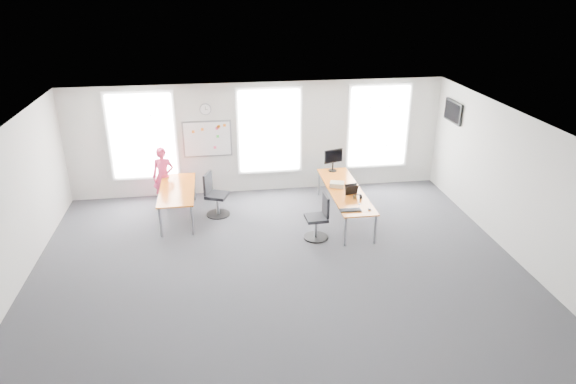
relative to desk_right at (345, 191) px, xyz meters
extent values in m
plane|color=#252429|center=(-1.92, -2.00, -0.68)|extent=(10.00, 10.00, 0.00)
plane|color=white|center=(-1.92, -2.00, 2.32)|extent=(10.00, 10.00, 0.00)
plane|color=silver|center=(-1.92, 2.00, 0.82)|extent=(10.00, 0.00, 10.00)
plane|color=silver|center=(-1.92, -6.00, 0.82)|extent=(10.00, 0.00, 10.00)
plane|color=silver|center=(-6.92, -2.00, 0.82)|extent=(0.00, 10.00, 10.00)
plane|color=silver|center=(3.08, -2.00, 0.82)|extent=(0.00, 10.00, 10.00)
cube|color=white|center=(-4.92, 1.97, 1.02)|extent=(1.60, 0.06, 2.20)
cube|color=white|center=(-1.62, 1.97, 1.02)|extent=(1.60, 0.06, 2.20)
cube|color=white|center=(1.38, 1.97, 1.02)|extent=(1.60, 0.06, 2.20)
cube|color=#D85D1B|center=(0.00, 0.00, 0.03)|extent=(0.80, 2.99, 0.03)
cylinder|color=gray|center=(-0.34, -1.44, -0.33)|extent=(0.05, 0.05, 0.70)
cylinder|color=gray|center=(0.34, -1.44, -0.33)|extent=(0.05, 0.05, 0.70)
cylinder|color=gray|center=(-0.34, 1.44, -0.33)|extent=(0.05, 0.05, 0.70)
cylinder|color=gray|center=(0.34, 1.44, -0.33)|extent=(0.05, 0.05, 0.70)
cube|color=#D85D1B|center=(-4.04, 0.55, 0.07)|extent=(0.84, 2.09, 0.03)
cylinder|color=gray|center=(-4.40, -0.44, -0.31)|extent=(0.05, 0.05, 0.73)
cylinder|color=gray|center=(-3.69, -0.44, -0.31)|extent=(0.05, 0.05, 0.73)
cylinder|color=gray|center=(-4.40, 1.54, -0.31)|extent=(0.05, 0.05, 0.73)
cylinder|color=gray|center=(-3.69, 1.54, -0.31)|extent=(0.05, 0.05, 0.73)
cylinder|color=black|center=(-0.91, -0.99, -0.66)|extent=(0.56, 0.56, 0.03)
cylinder|color=gray|center=(-0.91, -0.99, -0.42)|extent=(0.06, 0.06, 0.45)
cube|color=black|center=(-0.91, -0.99, -0.18)|extent=(0.49, 0.49, 0.07)
cube|color=black|center=(-0.69, -0.98, 0.12)|extent=(0.08, 0.45, 0.48)
cylinder|color=black|center=(-3.09, 0.55, -0.66)|extent=(0.59, 0.59, 0.03)
cylinder|color=gray|center=(-3.09, 0.55, -0.41)|extent=(0.07, 0.07, 0.47)
cube|color=black|center=(-3.09, 0.55, -0.15)|extent=(0.65, 0.65, 0.08)
cube|color=black|center=(-3.30, 0.63, 0.17)|extent=(0.23, 0.46, 0.51)
imported|color=#DE3460|center=(-4.43, 1.42, 0.09)|extent=(0.59, 0.41, 1.54)
cube|color=white|center=(-3.27, 1.97, 0.87)|extent=(1.20, 0.03, 0.90)
cylinder|color=gray|center=(-3.27, 1.97, 1.67)|extent=(0.30, 0.04, 0.30)
cube|color=black|center=(3.03, 1.00, 1.62)|extent=(0.06, 0.90, 0.55)
cube|color=black|center=(-0.18, -1.19, 0.06)|extent=(0.49, 0.19, 0.02)
ellipsoid|color=black|center=(0.25, -1.21, 0.07)|extent=(0.08, 0.11, 0.04)
cylinder|color=black|center=(0.12, -0.89, 0.05)|extent=(0.08, 0.08, 0.01)
cylinder|color=black|center=(0.07, -0.58, 0.10)|extent=(0.04, 0.10, 0.10)
cylinder|color=black|center=(0.23, -0.58, 0.10)|extent=(0.04, 0.10, 0.10)
cylinder|color=gold|center=(0.07, -0.58, 0.10)|extent=(0.01, 0.10, 0.10)
cube|color=black|center=(0.15, -0.58, 0.15)|extent=(0.17, 0.02, 0.02)
cube|color=black|center=(0.07, -0.27, 0.18)|extent=(0.32, 0.13, 0.26)
cube|color=#E74900|center=(0.07, -0.35, 0.17)|extent=(0.31, 0.15, 0.23)
cube|color=black|center=(0.07, -0.36, 0.18)|extent=(0.32, 0.15, 0.25)
cube|color=beige|center=(-0.16, 0.21, 0.11)|extent=(0.40, 0.35, 0.12)
cylinder|color=black|center=(-0.02, 1.28, 0.06)|extent=(0.22, 0.22, 0.02)
cylinder|color=black|center=(-0.02, 1.28, 0.17)|extent=(0.04, 0.04, 0.22)
cube|color=black|center=(-0.02, 1.27, 0.47)|extent=(0.53, 0.21, 0.36)
cube|color=black|center=(-0.02, 1.25, 0.47)|extent=(0.48, 0.17, 0.32)
camera|label=1|loc=(-3.03, -11.15, 4.92)|focal=32.00mm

